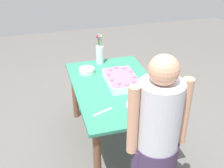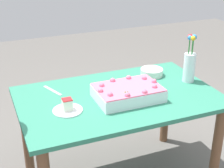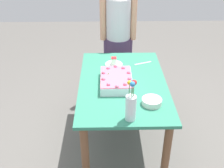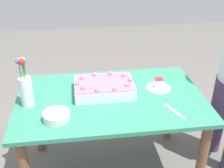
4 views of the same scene
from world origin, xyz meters
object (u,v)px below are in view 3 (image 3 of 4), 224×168
serving_plate_with_slice (114,63)px  fruit_bowl (152,102)px  cake_knife (143,63)px  person_standing (118,34)px  flower_vase (131,105)px  sheet_cake (116,80)px

serving_plate_with_slice → fruit_bowl: size_ratio=1.10×
cake_knife → person_standing: bearing=92.4°
cake_knife → flower_vase: size_ratio=0.56×
serving_plate_with_slice → cake_knife: serving_plate_with_slice is taller
flower_vase → serving_plate_with_slice: bearing=6.4°
cake_knife → flower_vase: 1.01m
flower_vase → cake_knife: bearing=-12.4°
sheet_cake → flower_vase: 0.56m
person_standing → cake_knife: bearing=23.6°
sheet_cake → cake_knife: 0.54m
sheet_cake → cake_knife: (0.44, -0.31, -0.04)m
sheet_cake → person_standing: size_ratio=0.29×
serving_plate_with_slice → cake_knife: bearing=-86.3°
flower_vase → fruit_bowl: flower_vase is taller
serving_plate_with_slice → fruit_bowl: 0.82m
sheet_cake → serving_plate_with_slice: 0.42m
cake_knife → person_standing: person_standing is taller
flower_vase → fruit_bowl: 0.30m
sheet_cake → fruit_bowl: (-0.34, -0.30, -0.02)m
cake_knife → person_standing: size_ratio=0.14×
sheet_cake → flower_vase: bearing=-169.9°
sheet_cake → flower_vase: size_ratio=1.21×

